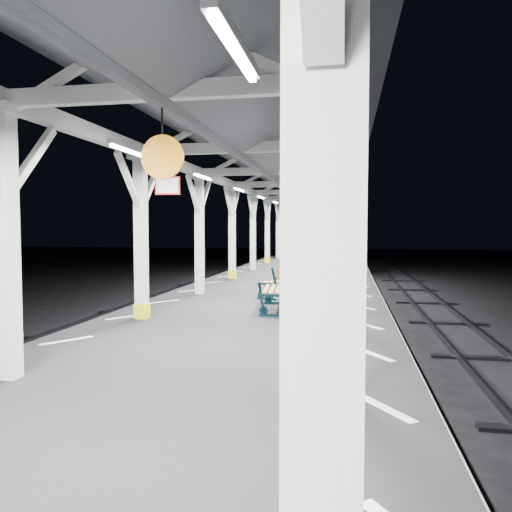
# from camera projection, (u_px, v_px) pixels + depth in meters

# --- Properties ---
(ground) EXTENTS (120.00, 120.00, 0.00)m
(ground) POSITION_uv_depth(u_px,v_px,m) (212.00, 410.00, 7.79)
(ground) COLOR black
(ground) RESTS_ON ground
(platform) EXTENTS (6.00, 50.00, 1.00)m
(platform) POSITION_uv_depth(u_px,v_px,m) (211.00, 379.00, 7.76)
(platform) COLOR black
(platform) RESTS_ON ground
(hazard_stripes_left) EXTENTS (1.00, 48.00, 0.01)m
(hazard_stripes_left) POSITION_uv_depth(u_px,v_px,m) (67.00, 341.00, 8.17)
(hazard_stripes_left) COLOR silver
(hazard_stripes_left) RESTS_ON platform
(hazard_stripes_right) EXTENTS (1.00, 48.00, 0.01)m
(hazard_stripes_right) POSITION_uv_depth(u_px,v_px,m) (373.00, 354.00, 7.29)
(hazard_stripes_right) COLOR silver
(hazard_stripes_right) RESTS_ON platform
(canopy) EXTENTS (5.40, 49.00, 4.65)m
(canopy) POSITION_uv_depth(u_px,v_px,m) (210.00, 115.00, 7.52)
(canopy) COLOR silver
(canopy) RESTS_ON platform
(bench_mid) EXTENTS (0.82, 1.80, 0.94)m
(bench_mid) POSITION_uv_depth(u_px,v_px,m) (280.00, 288.00, 11.18)
(bench_mid) COLOR black
(bench_mid) RESTS_ON platform
(bench_far) EXTENTS (1.17, 1.67, 0.85)m
(bench_far) POSITION_uv_depth(u_px,v_px,m) (285.00, 280.00, 13.36)
(bench_far) COLOR black
(bench_far) RESTS_ON platform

